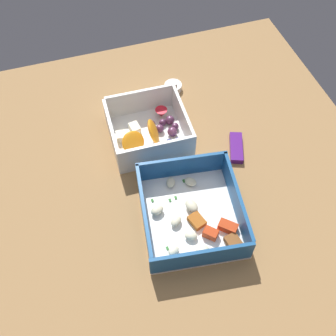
# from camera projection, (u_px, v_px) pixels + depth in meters

# --- Properties ---
(table_surface) EXTENTS (0.80, 0.80, 0.02)m
(table_surface) POSITION_uv_depth(u_px,v_px,m) (168.00, 182.00, 0.77)
(table_surface) COLOR #9E7547
(table_surface) RESTS_ON ground
(pasta_container) EXTENTS (0.21, 0.19, 0.06)m
(pasta_container) POSITION_uv_depth(u_px,v_px,m) (192.00, 213.00, 0.70)
(pasta_container) COLOR white
(pasta_container) RESTS_ON table_surface
(fruit_bowl) EXTENTS (0.15, 0.15, 0.06)m
(fruit_bowl) POSITION_uv_depth(u_px,v_px,m) (149.00, 131.00, 0.80)
(fruit_bowl) COLOR white
(fruit_bowl) RESTS_ON table_surface
(candy_bar) EXTENTS (0.07, 0.05, 0.01)m
(candy_bar) POSITION_uv_depth(u_px,v_px,m) (236.00, 148.00, 0.80)
(candy_bar) COLOR #51197A
(candy_bar) RESTS_ON table_surface
(paper_cup_liner) EXTENTS (0.04, 0.04, 0.01)m
(paper_cup_liner) POSITION_uv_depth(u_px,v_px,m) (173.00, 87.00, 0.89)
(paper_cup_liner) COLOR white
(paper_cup_liner) RESTS_ON table_surface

